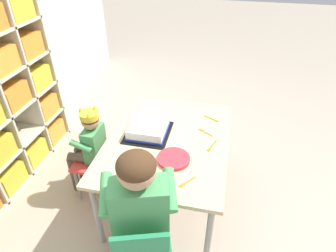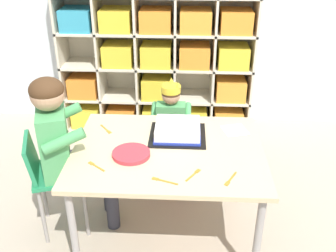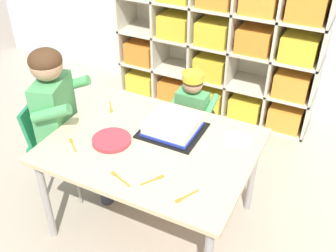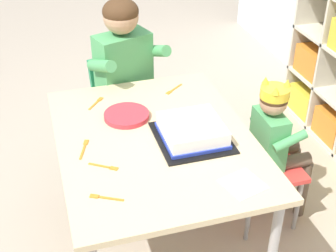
# 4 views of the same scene
# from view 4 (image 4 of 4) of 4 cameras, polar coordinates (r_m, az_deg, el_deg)

# --- Properties ---
(ground) EXTENTS (16.00, 16.00, 0.00)m
(ground) POSITION_cam_4_polar(r_m,az_deg,el_deg) (2.57, -1.34, -12.95)
(ground) COLOR tan
(activity_table) EXTENTS (1.12, 0.87, 0.62)m
(activity_table) POSITION_cam_4_polar(r_m,az_deg,el_deg) (2.20, -1.53, -2.61)
(activity_table) COLOR #D1B789
(activity_table) RESTS_ON ground
(classroom_chair_blue) EXTENTS (0.38, 0.35, 0.58)m
(classroom_chair_blue) POSITION_cam_4_polar(r_m,az_deg,el_deg) (2.49, 10.24, -4.38)
(classroom_chair_blue) COLOR red
(classroom_chair_blue) RESTS_ON ground
(child_with_crown) EXTENTS (0.29, 0.31, 0.82)m
(child_with_crown) POSITION_cam_4_polar(r_m,az_deg,el_deg) (2.45, 12.79, -1.11)
(child_with_crown) COLOR #4C9E5B
(child_with_crown) RESTS_ON ground
(classroom_chair_adult_side) EXTENTS (0.41, 0.40, 0.68)m
(classroom_chair_adult_side) POSITION_cam_4_polar(r_m,az_deg,el_deg) (2.87, -5.45, 3.18)
(classroom_chair_adult_side) COLOR #238451
(classroom_chair_adult_side) RESTS_ON ground
(adult_helper_seated) EXTENTS (0.48, 0.46, 1.05)m
(adult_helper_seated) POSITION_cam_4_polar(r_m,az_deg,el_deg) (2.68, -4.53, 6.38)
(adult_helper_seated) COLOR #4C9E5B
(adult_helper_seated) RESTS_ON ground
(birthday_cake_on_tray) EXTENTS (0.35, 0.32, 0.08)m
(birthday_cake_on_tray) POSITION_cam_4_polar(r_m,az_deg,el_deg) (2.15, 2.88, -0.68)
(birthday_cake_on_tray) COLOR black
(birthday_cake_on_tray) RESTS_ON activity_table
(paper_plate_stack) EXTENTS (0.22, 0.22, 0.02)m
(paper_plate_stack) POSITION_cam_4_polar(r_m,az_deg,el_deg) (2.32, -4.95, 1.26)
(paper_plate_stack) COLOR #DB333D
(paper_plate_stack) RESTS_ON activity_table
(paper_napkin_square) EXTENTS (0.18, 0.18, 0.00)m
(paper_napkin_square) POSITION_cam_4_polar(r_m,az_deg,el_deg) (1.93, 8.90, -6.82)
(paper_napkin_square) COLOR white
(paper_napkin_square) RESTS_ON activity_table
(fork_near_cake_tray) EXTENTS (0.11, 0.09, 0.00)m
(fork_near_cake_tray) POSITION_cam_4_polar(r_m,az_deg,el_deg) (2.46, -8.49, 2.78)
(fork_near_cake_tray) COLOR orange
(fork_near_cake_tray) RESTS_ON activity_table
(fork_near_child_seat) EXTENTS (0.09, 0.12, 0.00)m
(fork_near_child_seat) POSITION_cam_4_polar(r_m,az_deg,el_deg) (2.55, 0.63, 4.34)
(fork_near_child_seat) COLOR orange
(fork_near_child_seat) RESTS_ON activity_table
(fork_scattered_mid_table) EXTENTS (0.08, 0.13, 0.00)m
(fork_scattered_mid_table) POSITION_cam_4_polar(r_m,az_deg,el_deg) (1.86, -7.58, -8.43)
(fork_scattered_mid_table) COLOR orange
(fork_scattered_mid_table) RESTS_ON activity_table
(fork_by_napkin) EXTENTS (0.09, 0.12, 0.00)m
(fork_by_napkin) POSITION_cam_4_polar(r_m,az_deg,el_deg) (2.01, -7.46, -4.82)
(fork_by_napkin) COLOR orange
(fork_by_napkin) RESTS_ON activity_table
(fork_beside_plate_stack) EXTENTS (0.14, 0.06, 0.00)m
(fork_beside_plate_stack) POSITION_cam_4_polar(r_m,az_deg,el_deg) (2.13, -9.94, -2.59)
(fork_beside_plate_stack) COLOR orange
(fork_beside_plate_stack) RESTS_ON activity_table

